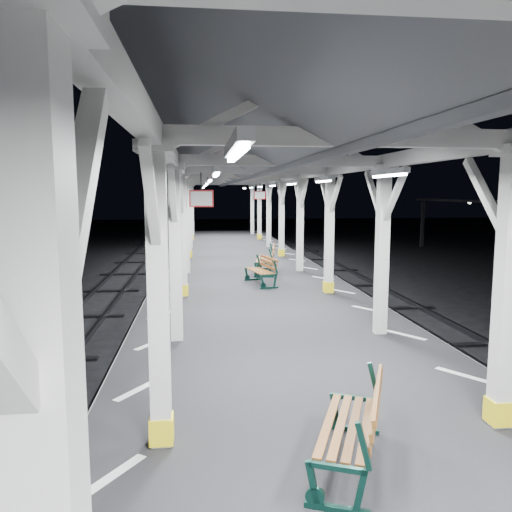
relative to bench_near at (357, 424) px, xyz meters
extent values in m
plane|color=black|center=(0.00, 6.71, -1.46)|extent=(120.00, 120.00, 0.00)
cube|color=black|center=(0.00, 6.71, -0.96)|extent=(6.00, 50.00, 1.00)
cube|color=silver|center=(-2.45, 6.71, -0.46)|extent=(1.00, 48.00, 0.01)
cube|color=silver|center=(2.45, 6.71, -0.46)|extent=(1.00, 48.00, 0.01)
cube|color=#2D2D33|center=(-5.55, 6.71, -1.38)|extent=(0.08, 60.00, 0.16)
cube|color=#2D2D33|center=(-4.45, 6.71, -1.38)|extent=(0.08, 60.00, 0.16)
cube|color=black|center=(-5.00, 6.71, -1.43)|extent=(2.20, 0.22, 0.06)
cube|color=#2D2D33|center=(4.45, 6.71, -1.38)|extent=(0.08, 60.00, 0.16)
cube|color=#2D2D33|center=(5.55, 6.71, -1.38)|extent=(0.08, 60.00, 0.16)
cube|color=black|center=(5.00, 6.71, -1.43)|extent=(2.20, 0.22, 0.06)
cube|color=beige|center=(-2.00, -2.74, 2.29)|extent=(0.10, 0.99, 0.99)
cube|color=beige|center=(-2.00, 0.71, 1.14)|extent=(0.22, 0.22, 3.20)
cube|color=beige|center=(-2.00, 0.71, 2.80)|extent=(0.40, 0.40, 0.12)
cube|color=yellow|center=(-2.00, 0.71, -0.28)|extent=(0.26, 0.26, 0.30)
cube|color=beige|center=(-2.00, 1.26, 2.29)|extent=(0.10, 0.99, 0.99)
cube|color=beige|center=(-2.00, 0.16, 2.29)|extent=(0.10, 0.99, 0.99)
cube|color=beige|center=(-2.00, 4.71, 1.14)|extent=(0.22, 0.22, 3.20)
cube|color=beige|center=(-2.00, 4.71, 2.80)|extent=(0.40, 0.40, 0.12)
cube|color=beige|center=(-2.00, 5.26, 2.29)|extent=(0.10, 0.99, 0.99)
cube|color=beige|center=(-2.00, 4.16, 2.29)|extent=(0.10, 0.99, 0.99)
cube|color=beige|center=(-2.00, 8.71, 1.14)|extent=(0.22, 0.22, 3.20)
cube|color=beige|center=(-2.00, 8.71, 2.80)|extent=(0.40, 0.40, 0.12)
cube|color=yellow|center=(-2.00, 8.71, -0.28)|extent=(0.26, 0.26, 0.30)
cube|color=beige|center=(-2.00, 9.26, 2.29)|extent=(0.10, 0.99, 0.99)
cube|color=beige|center=(-2.00, 8.16, 2.29)|extent=(0.10, 0.99, 0.99)
cube|color=beige|center=(-2.00, 12.71, 1.14)|extent=(0.22, 0.22, 3.20)
cube|color=beige|center=(-2.00, 12.71, 2.80)|extent=(0.40, 0.40, 0.12)
cube|color=beige|center=(-2.00, 13.26, 2.29)|extent=(0.10, 0.99, 0.99)
cube|color=beige|center=(-2.00, 12.16, 2.29)|extent=(0.10, 0.99, 0.99)
cube|color=beige|center=(-2.00, 16.71, 1.14)|extent=(0.22, 0.22, 3.20)
cube|color=beige|center=(-2.00, 16.71, 2.80)|extent=(0.40, 0.40, 0.12)
cube|color=yellow|center=(-2.00, 16.71, -0.28)|extent=(0.26, 0.26, 0.30)
cube|color=beige|center=(-2.00, 17.26, 2.29)|extent=(0.10, 0.99, 0.99)
cube|color=beige|center=(-2.00, 16.16, 2.29)|extent=(0.10, 0.99, 0.99)
cube|color=beige|center=(-2.00, 20.71, 1.14)|extent=(0.22, 0.22, 3.20)
cube|color=beige|center=(-2.00, 20.71, 2.80)|extent=(0.40, 0.40, 0.12)
cube|color=beige|center=(-2.00, 21.26, 2.29)|extent=(0.10, 0.99, 0.99)
cube|color=beige|center=(-2.00, 20.16, 2.29)|extent=(0.10, 0.99, 0.99)
cube|color=beige|center=(-2.00, 24.71, 1.14)|extent=(0.22, 0.22, 3.20)
cube|color=beige|center=(-2.00, 24.71, 2.80)|extent=(0.40, 0.40, 0.12)
cube|color=yellow|center=(-2.00, 24.71, -0.28)|extent=(0.26, 0.26, 0.30)
cube|color=beige|center=(-2.00, 25.26, 2.29)|extent=(0.10, 0.99, 0.99)
cube|color=beige|center=(-2.00, 24.16, 2.29)|extent=(0.10, 0.99, 0.99)
cube|color=beige|center=(-2.00, 28.71, 1.14)|extent=(0.22, 0.22, 3.20)
cube|color=beige|center=(-2.00, 28.71, 2.80)|extent=(0.40, 0.40, 0.12)
cube|color=beige|center=(-2.00, 29.26, 2.29)|extent=(0.10, 0.99, 0.99)
cube|color=beige|center=(-2.00, 28.16, 2.29)|extent=(0.10, 0.99, 0.99)
cube|color=beige|center=(2.00, 0.71, 1.14)|extent=(0.22, 0.22, 3.20)
cube|color=yellow|center=(2.00, 0.71, -0.28)|extent=(0.26, 0.26, 0.30)
cube|color=beige|center=(2.00, 1.26, 2.29)|extent=(0.10, 0.99, 0.99)
cube|color=beige|center=(2.00, 4.71, 1.14)|extent=(0.22, 0.22, 3.20)
cube|color=beige|center=(2.00, 4.71, 2.80)|extent=(0.40, 0.40, 0.12)
cube|color=beige|center=(2.00, 5.26, 2.29)|extent=(0.10, 0.99, 0.99)
cube|color=beige|center=(2.00, 4.16, 2.29)|extent=(0.10, 0.99, 0.99)
cube|color=beige|center=(2.00, 8.71, 1.14)|extent=(0.22, 0.22, 3.20)
cube|color=beige|center=(2.00, 8.71, 2.80)|extent=(0.40, 0.40, 0.12)
cube|color=yellow|center=(2.00, 8.71, -0.28)|extent=(0.26, 0.26, 0.30)
cube|color=beige|center=(2.00, 9.26, 2.29)|extent=(0.10, 0.99, 0.99)
cube|color=beige|center=(2.00, 8.16, 2.29)|extent=(0.10, 0.99, 0.99)
cube|color=beige|center=(2.00, 12.71, 1.14)|extent=(0.22, 0.22, 3.20)
cube|color=beige|center=(2.00, 12.71, 2.80)|extent=(0.40, 0.40, 0.12)
cube|color=beige|center=(2.00, 13.26, 2.29)|extent=(0.10, 0.99, 0.99)
cube|color=beige|center=(2.00, 12.16, 2.29)|extent=(0.10, 0.99, 0.99)
cube|color=beige|center=(2.00, 16.71, 1.14)|extent=(0.22, 0.22, 3.20)
cube|color=beige|center=(2.00, 16.71, 2.80)|extent=(0.40, 0.40, 0.12)
cube|color=yellow|center=(2.00, 16.71, -0.28)|extent=(0.26, 0.26, 0.30)
cube|color=beige|center=(2.00, 17.26, 2.29)|extent=(0.10, 0.99, 0.99)
cube|color=beige|center=(2.00, 16.16, 2.29)|extent=(0.10, 0.99, 0.99)
cube|color=beige|center=(2.00, 20.71, 1.14)|extent=(0.22, 0.22, 3.20)
cube|color=beige|center=(2.00, 20.71, 2.80)|extent=(0.40, 0.40, 0.12)
cube|color=beige|center=(2.00, 21.26, 2.29)|extent=(0.10, 0.99, 0.99)
cube|color=beige|center=(2.00, 20.16, 2.29)|extent=(0.10, 0.99, 0.99)
cube|color=beige|center=(2.00, 24.71, 1.14)|extent=(0.22, 0.22, 3.20)
cube|color=beige|center=(2.00, 24.71, 2.80)|extent=(0.40, 0.40, 0.12)
cube|color=yellow|center=(2.00, 24.71, -0.28)|extent=(0.26, 0.26, 0.30)
cube|color=beige|center=(2.00, 25.26, 2.29)|extent=(0.10, 0.99, 0.99)
cube|color=beige|center=(2.00, 24.16, 2.29)|extent=(0.10, 0.99, 0.99)
cube|color=beige|center=(2.00, 28.71, 1.14)|extent=(0.22, 0.22, 3.20)
cube|color=beige|center=(2.00, 28.71, 2.80)|extent=(0.40, 0.40, 0.12)
cube|color=beige|center=(2.00, 29.26, 2.29)|extent=(0.10, 0.99, 0.99)
cube|color=beige|center=(2.00, 28.16, 2.29)|extent=(0.10, 0.99, 0.99)
cube|color=beige|center=(-2.00, 6.71, 2.92)|extent=(0.18, 48.00, 0.24)
cube|color=beige|center=(2.00, 6.71, 2.92)|extent=(0.18, 48.00, 0.24)
cube|color=beige|center=(0.00, 0.71, 2.92)|extent=(4.20, 0.14, 0.20)
cube|color=beige|center=(0.00, 4.71, 2.92)|extent=(4.20, 0.14, 0.20)
cube|color=beige|center=(0.00, 8.71, 2.92)|extent=(4.20, 0.14, 0.20)
cube|color=beige|center=(0.00, 12.71, 2.92)|extent=(4.20, 0.14, 0.20)
cube|color=beige|center=(0.00, 16.71, 2.92)|extent=(4.20, 0.14, 0.20)
cube|color=beige|center=(0.00, 20.71, 2.92)|extent=(4.20, 0.14, 0.20)
cube|color=beige|center=(0.00, 24.71, 2.92)|extent=(4.20, 0.14, 0.20)
cube|color=beige|center=(0.00, 28.71, 2.92)|extent=(4.20, 0.14, 0.20)
cube|color=beige|center=(0.00, 6.71, 3.84)|extent=(0.16, 48.00, 0.20)
cube|color=#4F5257|center=(-1.30, 6.71, 3.46)|extent=(2.80, 49.00, 1.45)
cube|color=#4F5257|center=(1.30, 6.71, 3.46)|extent=(2.80, 49.00, 1.45)
cube|color=silver|center=(-1.30, -1.29, 2.64)|extent=(0.10, 1.35, 0.08)
cube|color=white|center=(-1.30, -1.29, 2.59)|extent=(0.05, 1.25, 0.05)
cube|color=silver|center=(-1.30, 2.71, 2.64)|extent=(0.10, 1.35, 0.08)
cube|color=white|center=(-1.30, 2.71, 2.59)|extent=(0.05, 1.25, 0.05)
cube|color=silver|center=(-1.30, 6.71, 2.64)|extent=(0.10, 1.35, 0.08)
cube|color=white|center=(-1.30, 6.71, 2.59)|extent=(0.05, 1.25, 0.05)
cube|color=silver|center=(-1.30, 10.71, 2.64)|extent=(0.10, 1.35, 0.08)
cube|color=white|center=(-1.30, 10.71, 2.59)|extent=(0.05, 1.25, 0.05)
cube|color=silver|center=(-1.30, 14.71, 2.64)|extent=(0.10, 1.35, 0.08)
cube|color=white|center=(-1.30, 14.71, 2.59)|extent=(0.05, 1.25, 0.05)
cube|color=silver|center=(-1.30, 18.71, 2.64)|extent=(0.10, 1.35, 0.08)
cube|color=white|center=(-1.30, 18.71, 2.59)|extent=(0.05, 1.25, 0.05)
cube|color=silver|center=(-1.30, 22.71, 2.64)|extent=(0.10, 1.35, 0.08)
cube|color=white|center=(-1.30, 22.71, 2.59)|extent=(0.05, 1.25, 0.05)
cube|color=silver|center=(-1.30, 26.71, 2.64)|extent=(0.10, 1.35, 0.08)
cube|color=white|center=(-1.30, 26.71, 2.59)|extent=(0.05, 1.25, 0.05)
cube|color=silver|center=(1.30, 2.71, 2.64)|extent=(0.10, 1.35, 0.08)
cube|color=white|center=(1.30, 2.71, 2.59)|extent=(0.05, 1.25, 0.05)
cube|color=silver|center=(1.30, 6.71, 2.64)|extent=(0.10, 1.35, 0.08)
cube|color=white|center=(1.30, 6.71, 2.59)|extent=(0.05, 1.25, 0.05)
cube|color=silver|center=(1.30, 10.71, 2.64)|extent=(0.10, 1.35, 0.08)
cube|color=white|center=(1.30, 10.71, 2.59)|extent=(0.05, 1.25, 0.05)
cube|color=silver|center=(1.30, 14.71, 2.64)|extent=(0.10, 1.35, 0.08)
cube|color=white|center=(1.30, 14.71, 2.59)|extent=(0.05, 1.25, 0.05)
cube|color=silver|center=(1.30, 18.71, 2.64)|extent=(0.10, 1.35, 0.08)
cube|color=white|center=(1.30, 18.71, 2.59)|extent=(0.05, 1.25, 0.05)
cube|color=silver|center=(1.30, 22.71, 2.64)|extent=(0.10, 1.35, 0.08)
cube|color=white|center=(1.30, 22.71, 2.59)|extent=(0.05, 1.25, 0.05)
cube|color=silver|center=(1.30, 26.71, 2.64)|extent=(0.10, 1.35, 0.08)
cube|color=white|center=(1.30, 26.71, 2.59)|extent=(0.05, 1.25, 0.05)
cylinder|color=black|center=(-1.50, 5.81, 2.56)|extent=(0.02, 0.02, 0.36)
cube|color=red|center=(-1.50, 5.81, 2.20)|extent=(0.50, 0.03, 0.35)
cube|color=white|center=(-1.50, 5.81, 2.20)|extent=(0.44, 0.04, 0.29)
cylinder|color=black|center=(1.12, 17.25, 2.56)|extent=(0.02, 0.02, 0.36)
cube|color=red|center=(1.12, 17.25, 2.20)|extent=(0.50, 0.03, 0.35)
cube|color=white|center=(1.12, 17.25, 2.20)|extent=(0.44, 0.05, 0.29)
cube|color=black|center=(14.00, 28.71, 0.19)|extent=(0.20, 0.20, 3.30)
sphere|color=silver|center=(14.00, 22.71, 1.76)|extent=(0.20, 0.20, 0.20)
sphere|color=silver|center=(14.00, 28.71, 1.76)|extent=(0.20, 0.20, 0.20)
cube|color=#0C2D26|center=(-0.39, -0.68, -0.44)|extent=(0.56, 0.28, 0.06)
cube|color=#0C2D26|center=(-0.58, -0.60, -0.24)|extent=(0.16, 0.10, 0.45)
cube|color=#0C2D26|center=(-0.21, -0.75, -0.24)|extent=(0.14, 0.10, 0.45)
cube|color=#0C2D26|center=(-0.19, -0.76, 0.18)|extent=(0.16, 0.11, 0.42)
cube|color=#0C2D26|center=(0.22, 0.75, -0.44)|extent=(0.56, 0.28, 0.06)
cube|color=#0C2D26|center=(0.02, 0.83, -0.24)|extent=(0.16, 0.10, 0.45)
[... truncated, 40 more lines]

